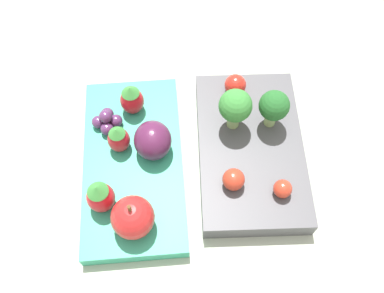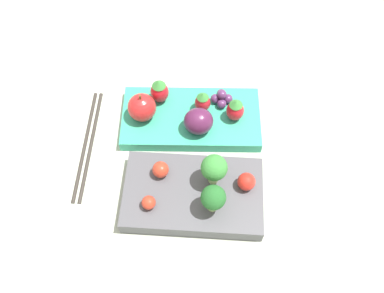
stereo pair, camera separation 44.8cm
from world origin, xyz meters
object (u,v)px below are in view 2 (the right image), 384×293
(bento_box_savoury, at_px, (193,195))
(cherry_tomato_1, at_px, (161,170))
(grape_cluster, at_px, (222,98))
(apple, at_px, (142,107))
(cherry_tomato_0, at_px, (149,203))
(cherry_tomato_2, at_px, (246,182))
(strawberry_1, at_px, (203,102))
(broccoli_floret_1, at_px, (213,198))
(chopsticks_pair, at_px, (88,144))
(broccoli_floret_0, at_px, (214,168))
(strawberry_0, at_px, (159,91))
(bento_box_fruit, at_px, (191,119))
(strawberry_2, at_px, (235,110))
(plum, at_px, (198,121))

(bento_box_savoury, height_order, cherry_tomato_1, cherry_tomato_1)
(bento_box_savoury, xyz_separation_m, grape_cluster, (-0.05, -0.17, 0.02))
(apple, bearing_deg, cherry_tomato_0, 97.38)
(cherry_tomato_2, distance_m, grape_cluster, 0.16)
(cherry_tomato_0, height_order, strawberry_1, strawberry_1)
(broccoli_floret_1, bearing_deg, chopsticks_pair, -30.59)
(bento_box_savoury, xyz_separation_m, chopsticks_pair, (0.17, -0.09, -0.01))
(cherry_tomato_0, distance_m, apple, 0.16)
(broccoli_floret_0, distance_m, strawberry_0, 0.18)
(bento_box_fruit, relative_size, cherry_tomato_1, 9.20)
(broccoli_floret_0, xyz_separation_m, cherry_tomato_2, (-0.05, 0.01, -0.02))
(cherry_tomato_2, bearing_deg, grape_cluster, -78.65)
(bento_box_fruit, xyz_separation_m, chopsticks_pair, (0.17, 0.05, -0.01))
(cherry_tomato_2, relative_size, chopsticks_pair, 0.13)
(bento_box_fruit, relative_size, cherry_tomato_2, 8.56)
(broccoli_floret_0, distance_m, grape_cluster, 0.16)
(bento_box_fruit, height_order, cherry_tomato_0, cherry_tomato_0)
(broccoli_floret_0, relative_size, strawberry_0, 1.26)
(bento_box_savoury, distance_m, strawberry_2, 0.16)
(bento_box_fruit, distance_m, grape_cluster, 0.06)
(cherry_tomato_2, xyz_separation_m, strawberry_2, (0.01, -0.13, 0.00))
(cherry_tomato_0, height_order, cherry_tomato_1, cherry_tomato_1)
(cherry_tomato_1, xyz_separation_m, chopsticks_pair, (0.13, -0.07, -0.04))
(strawberry_1, bearing_deg, broccoli_floret_1, 94.59)
(cherry_tomato_0, bearing_deg, cherry_tomato_1, -105.53)
(cherry_tomato_0, bearing_deg, plum, -116.90)
(strawberry_2, bearing_deg, bento_box_fruit, -2.25)
(cherry_tomato_0, height_order, strawberry_0, strawberry_0)
(strawberry_2, bearing_deg, cherry_tomato_0, 51.33)
(broccoli_floret_0, xyz_separation_m, strawberry_1, (0.02, -0.14, -0.03))
(broccoli_floret_0, height_order, strawberry_0, broccoli_floret_0)
(broccoli_floret_0, distance_m, strawberry_2, 0.13)
(cherry_tomato_1, bearing_deg, bento_box_savoury, 149.73)
(cherry_tomato_1, relative_size, strawberry_0, 0.53)
(apple, xyz_separation_m, strawberry_1, (-0.10, -0.02, -0.00))
(broccoli_floret_1, xyz_separation_m, grape_cluster, (-0.02, -0.20, -0.03))
(bento_box_savoury, xyz_separation_m, broccoli_floret_0, (-0.03, -0.02, 0.05))
(bento_box_savoury, relative_size, strawberry_2, 4.81)
(cherry_tomato_0, xyz_separation_m, grape_cluster, (-0.11, -0.19, -0.01))
(apple, height_order, strawberry_1, apple)
(bento_box_savoury, distance_m, grape_cluster, 0.18)
(broccoli_floret_0, bearing_deg, strawberry_0, -60.50)
(bento_box_fruit, height_order, strawberry_0, strawberry_0)
(cherry_tomato_1, distance_m, strawberry_2, 0.16)
(bento_box_savoury, bearing_deg, grape_cluster, -105.06)
(broccoli_floret_0, xyz_separation_m, grape_cluster, (-0.02, -0.15, -0.03))
(bento_box_fruit, distance_m, broccoli_floret_1, 0.18)
(broccoli_floret_1, bearing_deg, plum, -81.51)
(bento_box_fruit, height_order, apple, apple)
(broccoli_floret_0, distance_m, plum, 0.10)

